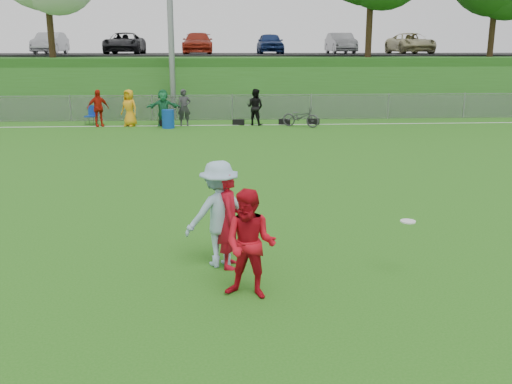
{
  "coord_description": "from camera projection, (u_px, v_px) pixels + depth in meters",
  "views": [
    {
      "loc": [
        -0.81,
        -8.86,
        3.61
      ],
      "look_at": [
        -0.16,
        0.5,
        1.21
      ],
      "focal_mm": 40.0,
      "sensor_mm": 36.0,
      "label": 1
    }
  ],
  "objects": [
    {
      "name": "bicycle",
      "position": [
        301.0,
        117.0,
        26.23
      ],
      "size": [
        1.84,
        1.4,
        0.93
      ],
      "primitive_type": "imported",
      "rotation": [
        0.0,
        0.0,
        1.06
      ],
      "color": "#313133",
      "rests_on": "ground"
    },
    {
      "name": "spectator_row",
      "position": [
        169.0,
        108.0,
        26.5
      ],
      "size": [
        8.33,
        0.96,
        1.69
      ],
      "color": "#B81C0C",
      "rests_on": "ground"
    },
    {
      "name": "frisbee",
      "position": [
        408.0,
        221.0,
        9.01
      ],
      "size": [
        0.24,
        0.24,
        0.02
      ],
      "color": "white",
      "rests_on": "ground"
    },
    {
      "name": "ground",
      "position": [
        267.0,
        269.0,
        9.51
      ],
      "size": [
        120.0,
        120.0,
        0.0
      ],
      "primitive_type": "plane",
      "color": "#216415",
      "rests_on": "ground"
    },
    {
      "name": "camp_chair",
      "position": [
        92.0,
        119.0,
        27.1
      ],
      "size": [
        0.61,
        0.62,
        0.89
      ],
      "rotation": [
        0.0,
        0.0,
        -0.27
      ],
      "color": "navy",
      "rests_on": "ground"
    },
    {
      "name": "car_row",
      "position": [
        210.0,
        43.0,
        39.41
      ],
      "size": [
        32.04,
        5.18,
        1.44
      ],
      "color": "white",
      "rests_on": "parking_lot"
    },
    {
      "name": "sideline_far",
      "position": [
        234.0,
        125.0,
        26.91
      ],
      "size": [
        60.0,
        0.1,
        0.01
      ],
      "primitive_type": "cube",
      "color": "white",
      "rests_on": "ground"
    },
    {
      "name": "parking_lot",
      "position": [
        227.0,
        54.0,
        40.65
      ],
      "size": [
        120.0,
        12.0,
        0.1
      ],
      "primitive_type": "cube",
      "color": "black",
      "rests_on": "berm"
    },
    {
      "name": "player_red_left",
      "position": [
        229.0,
        220.0,
        9.45
      ],
      "size": [
        0.42,
        0.61,
        1.64
      ],
      "primitive_type": "imported",
      "rotation": [
        0.0,
        0.0,
        1.53
      ],
      "color": "#AE0C1D",
      "rests_on": "ground"
    },
    {
      "name": "fence",
      "position": [
        232.0,
        107.0,
        28.68
      ],
      "size": [
        58.0,
        0.06,
        1.3
      ],
      "color": "gray",
      "rests_on": "ground"
    },
    {
      "name": "player_blue",
      "position": [
        219.0,
        214.0,
        9.5
      ],
      "size": [
        1.32,
        1.03,
        1.8
      ],
      "primitive_type": "imported",
      "rotation": [
        0.0,
        0.0,
        3.49
      ],
      "color": "#96B8D0",
      "rests_on": "ground"
    },
    {
      "name": "gear_bags",
      "position": [
        251.0,
        122.0,
        27.03
      ],
      "size": [
        7.66,
        0.52,
        0.26
      ],
      "color": "black",
      "rests_on": "ground"
    },
    {
      "name": "berm",
      "position": [
        228.0,
        78.0,
        39.1
      ],
      "size": [
        120.0,
        18.0,
        3.0
      ],
      "primitive_type": "cube",
      "color": "#245618",
      "rests_on": "ground"
    },
    {
      "name": "recycling_bin",
      "position": [
        168.0,
        119.0,
        25.83
      ],
      "size": [
        0.7,
        0.7,
        0.84
      ],
      "primitive_type": "cylinder",
      "rotation": [
        0.0,
        0.0,
        0.31
      ],
      "color": "#0E3D9A",
      "rests_on": "ground"
    },
    {
      "name": "player_red_center",
      "position": [
        250.0,
        244.0,
        8.29
      ],
      "size": [
        0.96,
        0.86,
        1.64
      ],
      "primitive_type": "imported",
      "rotation": [
        0.0,
        0.0,
        -0.35
      ],
      "color": "red",
      "rests_on": "ground"
    }
  ]
}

